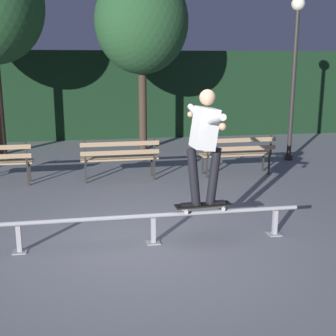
{
  "coord_description": "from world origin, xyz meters",
  "views": [
    {
      "loc": [
        -0.8,
        -5.66,
        2.4
      ],
      "look_at": [
        0.35,
        0.8,
        0.85
      ],
      "focal_mm": 47.82,
      "sensor_mm": 36.0,
      "label": 1
    }
  ],
  "objects_px": {
    "park_bench_left_center": "(120,155)",
    "lamp_post_right": "(295,59)",
    "park_bench_right_center": "(238,151)",
    "grind_rail": "(153,220)",
    "tree_behind_benches": "(142,22)",
    "skateboard": "(203,205)",
    "skateboarder": "(205,138)"
  },
  "relations": [
    {
      "from": "grind_rail",
      "to": "lamp_post_right",
      "type": "bearing_deg",
      "value": 48.62
    },
    {
      "from": "grind_rail",
      "to": "park_bench_left_center",
      "type": "distance_m",
      "value": 3.42
    },
    {
      "from": "skateboarder",
      "to": "lamp_post_right",
      "type": "bearing_deg",
      "value": 53.76
    },
    {
      "from": "skateboarder",
      "to": "grind_rail",
      "type": "bearing_deg",
      "value": -179.99
    },
    {
      "from": "grind_rail",
      "to": "park_bench_left_center",
      "type": "bearing_deg",
      "value": 93.35
    },
    {
      "from": "park_bench_left_center",
      "to": "lamp_post_right",
      "type": "relative_size",
      "value": 0.41
    },
    {
      "from": "park_bench_left_center",
      "to": "tree_behind_benches",
      "type": "xyz_separation_m",
      "value": [
        0.89,
        3.31,
        2.91
      ]
    },
    {
      "from": "lamp_post_right",
      "to": "skateboarder",
      "type": "bearing_deg",
      "value": -126.24
    },
    {
      "from": "skateboard",
      "to": "park_bench_left_center",
      "type": "relative_size",
      "value": 0.49
    },
    {
      "from": "skateboard",
      "to": "park_bench_right_center",
      "type": "distance_m",
      "value": 3.79
    },
    {
      "from": "skateboarder",
      "to": "tree_behind_benches",
      "type": "bearing_deg",
      "value": 90.06
    },
    {
      "from": "park_bench_left_center",
      "to": "lamp_post_right",
      "type": "bearing_deg",
      "value": 16.58
    },
    {
      "from": "skateboard",
      "to": "tree_behind_benches",
      "type": "bearing_deg",
      "value": 90.04
    },
    {
      "from": "skateboard",
      "to": "skateboarder",
      "type": "height_order",
      "value": "skateboarder"
    },
    {
      "from": "skateboarder",
      "to": "tree_behind_benches",
      "type": "height_order",
      "value": "tree_behind_benches"
    },
    {
      "from": "skateboard",
      "to": "park_bench_left_center",
      "type": "bearing_deg",
      "value": 104.67
    },
    {
      "from": "skateboarder",
      "to": "park_bench_left_center",
      "type": "distance_m",
      "value": 3.64
    },
    {
      "from": "tree_behind_benches",
      "to": "skateboard",
      "type": "bearing_deg",
      "value": -89.96
    },
    {
      "from": "park_bench_left_center",
      "to": "skateboarder",
      "type": "bearing_deg",
      "value": -75.28
    },
    {
      "from": "skateboarder",
      "to": "tree_behind_benches",
      "type": "distance_m",
      "value": 7.01
    },
    {
      "from": "skateboard",
      "to": "park_bench_right_center",
      "type": "height_order",
      "value": "park_bench_right_center"
    },
    {
      "from": "skateboard",
      "to": "skateboarder",
      "type": "xyz_separation_m",
      "value": [
        0.0,
        0.0,
        0.94
      ]
    },
    {
      "from": "park_bench_left_center",
      "to": "grind_rail",
      "type": "bearing_deg",
      "value": -86.65
    },
    {
      "from": "park_bench_right_center",
      "to": "grind_rail",
      "type": "bearing_deg",
      "value": -124.5
    },
    {
      "from": "grind_rail",
      "to": "tree_behind_benches",
      "type": "bearing_deg",
      "value": 84.14
    },
    {
      "from": "grind_rail",
      "to": "skateboard",
      "type": "xyz_separation_m",
      "value": [
        0.69,
        -0.0,
        0.17
      ]
    },
    {
      "from": "grind_rail",
      "to": "skateboard",
      "type": "bearing_deg",
      "value": -0.0
    },
    {
      "from": "grind_rail",
      "to": "lamp_post_right",
      "type": "height_order",
      "value": "lamp_post_right"
    },
    {
      "from": "grind_rail",
      "to": "park_bench_right_center",
      "type": "height_order",
      "value": "park_bench_right_center"
    },
    {
      "from": "grind_rail",
      "to": "park_bench_right_center",
      "type": "distance_m",
      "value": 4.14
    },
    {
      "from": "grind_rail",
      "to": "skateboard",
      "type": "height_order",
      "value": "skateboard"
    },
    {
      "from": "park_bench_right_center",
      "to": "skateboarder",
      "type": "bearing_deg",
      "value": -115.79
    }
  ]
}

